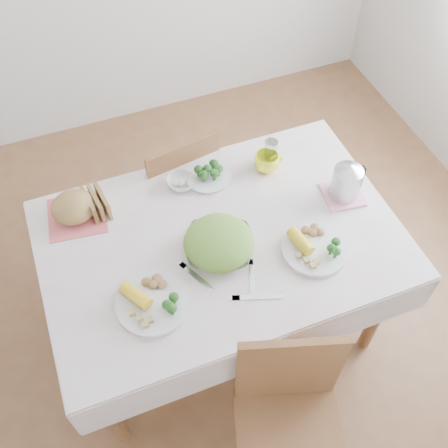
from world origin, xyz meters
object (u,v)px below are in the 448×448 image
object	(u,v)px
chair_far	(171,180)
yellow_mug	(267,162)
dinner_plate_right	(314,248)
dining_table	(222,284)
salad_bowl	(219,247)
dinner_plate_left	(153,303)
chair_near	(290,438)
electric_kettle	(347,177)

from	to	relation	value
chair_far	yellow_mug	size ratio (longest dim) A/B	7.53
chair_far	dinner_plate_right	xyz separation A→B (m)	(0.37, -0.85, 0.31)
dining_table	salad_bowl	xyz separation A→B (m)	(-0.03, -0.06, 0.42)
dinner_plate_left	dinner_plate_right	bearing A→B (deg)	0.35
chair_near	chair_far	world-z (taller)	chair_near
dining_table	electric_kettle	bearing A→B (deg)	1.90
dinner_plate_right	electric_kettle	size ratio (longest dim) A/B	1.55
chair_near	yellow_mug	world-z (taller)	chair_near
chair_far	salad_bowl	size ratio (longest dim) A/B	3.23
chair_near	dinner_plate_left	size ratio (longest dim) A/B	3.17
dining_table	chair_far	distance (m)	0.66
chair_near	salad_bowl	distance (m)	0.79
chair_far	salad_bowl	world-z (taller)	chair_far
electric_kettle	chair_far	bearing A→B (deg)	140.20
electric_kettle	yellow_mug	bearing A→B (deg)	138.21
dining_table	dinner_plate_right	size ratio (longest dim) A/B	5.00
yellow_mug	electric_kettle	bearing A→B (deg)	-47.10
salad_bowl	yellow_mug	size ratio (longest dim) A/B	2.33
chair_near	electric_kettle	size ratio (longest dim) A/B	5.07
chair_near	dinner_plate_right	world-z (taller)	chair_near
yellow_mug	electric_kettle	world-z (taller)	electric_kettle
salad_bowl	electric_kettle	size ratio (longest dim) A/B	1.51
dinner_plate_left	electric_kettle	world-z (taller)	electric_kettle
dinner_plate_right	salad_bowl	bearing A→B (deg)	159.84
dining_table	yellow_mug	xyz separation A→B (m)	(0.34, 0.29, 0.43)
chair_far	electric_kettle	xyz separation A→B (m)	(0.63, -0.63, 0.42)
dining_table	yellow_mug	world-z (taller)	yellow_mug
dinner_plate_left	salad_bowl	bearing A→B (deg)	23.35
chair_near	dinner_plate_right	size ratio (longest dim) A/B	3.26
dinner_plate_left	dinner_plate_right	xyz separation A→B (m)	(0.69, 0.00, 0.00)
dining_table	dinner_plate_left	xyz separation A→B (m)	(-0.36, -0.20, 0.40)
chair_far	dinner_plate_right	size ratio (longest dim) A/B	3.13
chair_far	salad_bowl	xyz separation A→B (m)	(0.00, -0.71, 0.33)
chair_far	dinner_plate_left	bearing A→B (deg)	59.98
chair_near	salad_bowl	xyz separation A→B (m)	(-0.02, 0.71, 0.33)
chair_far	salad_bowl	distance (m)	0.79
electric_kettle	dinner_plate_left	bearing A→B (deg)	-161.41
salad_bowl	dinner_plate_right	distance (m)	0.39
chair_far	yellow_mug	distance (m)	0.62
dinner_plate_left	yellow_mug	bearing A→B (deg)	35.54
chair_near	yellow_mug	distance (m)	1.18
dining_table	chair_far	size ratio (longest dim) A/B	1.60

